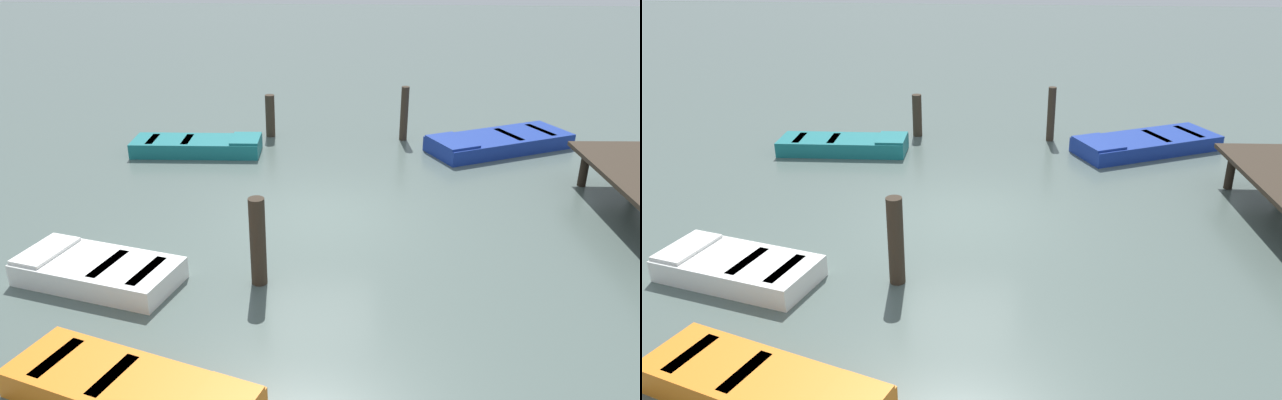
{
  "view_description": "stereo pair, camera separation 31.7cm",
  "coord_description": "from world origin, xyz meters",
  "views": [
    {
      "loc": [
        12.19,
        0.8,
        5.72
      ],
      "look_at": [
        0.0,
        0.0,
        0.35
      ],
      "focal_mm": 35.04,
      "sensor_mm": 36.0,
      "label": 1
    },
    {
      "loc": [
        12.17,
        1.11,
        5.72
      ],
      "look_at": [
        0.0,
        0.0,
        0.35
      ],
      "focal_mm": 35.04,
      "sensor_mm": 36.0,
      "label": 2
    }
  ],
  "objects": [
    {
      "name": "rowboat_white",
      "position": [
        3.0,
        -3.69,
        0.22
      ],
      "size": [
        1.95,
        3.03,
        0.46
      ],
      "rotation": [
        0.0,
        0.0,
        4.45
      ],
      "color": "silver",
      "rests_on": "ground_plane"
    },
    {
      "name": "rowboat_blue",
      "position": [
        -4.64,
        4.67,
        0.22
      ],
      "size": [
        3.12,
        4.26,
        0.46
      ],
      "rotation": [
        0.0,
        0.0,
        5.17
      ],
      "color": "navy",
      "rests_on": "ground_plane"
    },
    {
      "name": "mooring_piling_near_left",
      "position": [
        2.86,
        -0.87,
        0.8
      ],
      "size": [
        0.28,
        0.28,
        1.61
      ],
      "primitive_type": "cylinder",
      "color": "#33281E",
      "rests_on": "ground_plane"
    },
    {
      "name": "mooring_piling_center",
      "position": [
        -5.44,
        -1.82,
        0.62
      ],
      "size": [
        0.27,
        0.27,
        1.24
      ],
      "primitive_type": "cylinder",
      "color": "#33281E",
      "rests_on": "ground_plane"
    },
    {
      "name": "ground_plane",
      "position": [
        0.0,
        0.0,
        0.0
      ],
      "size": [
        80.0,
        80.0,
        0.0
      ],
      "primitive_type": "plane",
      "color": "#4C5B56"
    },
    {
      "name": "rowboat_teal",
      "position": [
        -3.79,
        -3.59,
        0.22
      ],
      "size": [
        1.28,
        3.5,
        0.46
      ],
      "rotation": [
        0.0,
        0.0,
        1.61
      ],
      "color": "#14666B",
      "rests_on": "ground_plane"
    },
    {
      "name": "mooring_piling_mid_left",
      "position": [
        -5.34,
        2.08,
        0.78
      ],
      "size": [
        0.22,
        0.22,
        1.57
      ],
      "primitive_type": "cylinder",
      "color": "#33281E",
      "rests_on": "ground_plane"
    },
    {
      "name": "rowboat_orange",
      "position": [
        6.0,
        -2.04,
        0.22
      ],
      "size": [
        2.15,
        3.59,
        0.46
      ],
      "rotation": [
        0.0,
        0.0,
        1.24
      ],
      "color": "orange",
      "rests_on": "ground_plane"
    }
  ]
}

